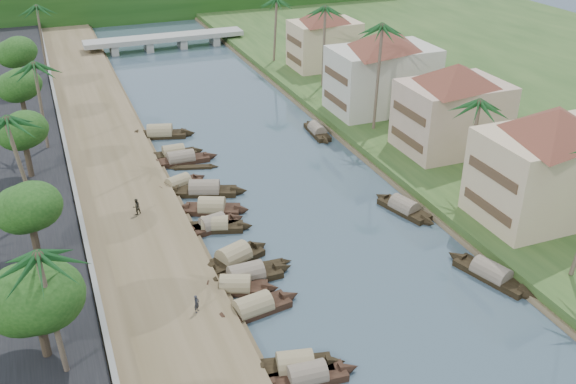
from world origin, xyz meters
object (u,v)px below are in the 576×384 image
object	(u,v)px
sampan_0	(307,377)
building_near	(549,163)
bridge	(165,39)
person_near	(197,304)
sampan_1	(295,366)

from	to	relation	value
sampan_0	building_near	bearing A→B (deg)	25.50
bridge	person_near	size ratio (longest dim) A/B	19.66
person_near	sampan_1	bearing A→B (deg)	-102.35
bridge	person_near	distance (m)	77.11
building_near	person_near	bearing A→B (deg)	-176.67
building_near	sampan_0	bearing A→B (deg)	-158.99
sampan_0	person_near	world-z (taller)	person_near
building_near	sampan_0	size ratio (longest dim) A/B	1.99
bridge	sampan_0	xyz separation A→B (m)	(-8.57, -84.58, -1.31)
sampan_1	sampan_0	bearing A→B (deg)	-60.84
bridge	building_near	bearing A→B (deg)	-75.61
sampan_1	person_near	distance (m)	8.90
sampan_0	person_near	distance (m)	10.10
bridge	building_near	size ratio (longest dim) A/B	1.89
bridge	sampan_0	bearing A→B (deg)	-95.78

